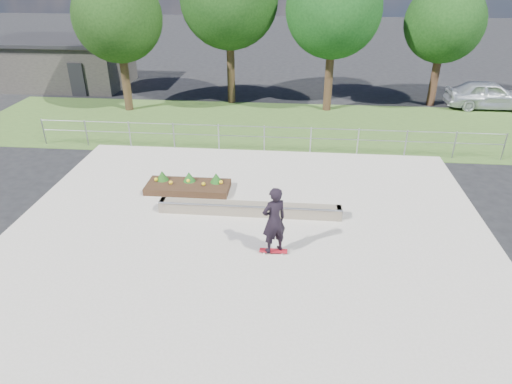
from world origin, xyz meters
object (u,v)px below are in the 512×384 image
grind_ledge (249,209)px  parked_car (488,95)px  planter_bed (188,185)px  skateboarder (274,221)px

grind_ledge → parked_car: 17.93m
grind_ledge → parked_car: parked_car is taller
planter_bed → skateboarder: size_ratio=1.44×
skateboarder → parked_car: (11.12, 15.40, -0.36)m
parked_car → skateboarder: bearing=143.9°
skateboarder → planter_bed: bearing=131.8°
grind_ledge → skateboarder: size_ratio=2.88×
planter_bed → grind_ledge: bearing=-33.5°
grind_ledge → skateboarder: bearing=-66.7°
planter_bed → parked_car: size_ratio=0.65×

